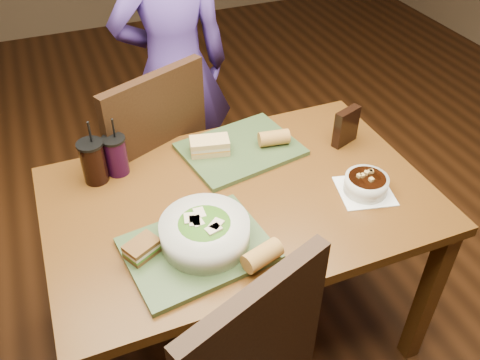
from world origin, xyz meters
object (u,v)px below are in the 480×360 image
(tray_far, at_px, (240,149))
(cup_cola, at_px, (93,162))
(chip_bag, at_px, (346,127))
(sandwich_near, at_px, (142,249))
(cup_berry, at_px, (116,155))
(sandwich_far, at_px, (210,146))
(baguette_far, at_px, (274,138))
(soup_bowl, at_px, (366,184))
(dining_table, at_px, (240,215))
(baguette_near, at_px, (262,255))
(salad_bowl, at_px, (205,231))
(chair_far, at_px, (157,162))
(tray_near, at_px, (198,249))
(diner, at_px, (174,70))

(tray_far, xyz_separation_m, cup_cola, (-0.54, 0.03, 0.07))
(chip_bag, bearing_deg, cup_cola, 152.06)
(sandwich_near, relative_size, cup_berry, 0.52)
(sandwich_far, relative_size, baguette_far, 1.36)
(soup_bowl, relative_size, cup_berry, 0.94)
(dining_table, relative_size, cup_berry, 5.70)
(baguette_far, bearing_deg, sandwich_far, 169.97)
(baguette_near, bearing_deg, salad_bowl, 131.85)
(chair_far, xyz_separation_m, tray_near, (-0.04, -0.71, 0.18))
(baguette_far, bearing_deg, cup_cola, 174.97)
(soup_bowl, bearing_deg, dining_table, 161.15)
(sandwich_near, xyz_separation_m, sandwich_far, (0.35, 0.41, 0.01))
(dining_table, xyz_separation_m, sandwich_near, (-0.37, -0.15, 0.13))
(tray_near, bearing_deg, soup_bowl, 4.54)
(soup_bowl, height_order, sandwich_near, soup_bowl)
(salad_bowl, relative_size, cup_berry, 1.18)
(tray_near, distance_m, sandwich_near, 0.17)
(baguette_far, bearing_deg, chip_bag, -14.26)
(baguette_near, bearing_deg, cup_berry, 116.37)
(soup_bowl, bearing_deg, salad_bowl, -176.44)
(dining_table, distance_m, chip_bag, 0.54)
(baguette_far, bearing_deg, tray_near, -137.49)
(diner, xyz_separation_m, baguette_far, (0.18, -0.74, 0.03))
(chair_far, relative_size, baguette_far, 9.02)
(diner, distance_m, sandwich_near, 1.18)
(cup_berry, distance_m, chip_bag, 0.86)
(sandwich_far, bearing_deg, cup_berry, 174.76)
(chair_far, relative_size, chip_bag, 7.05)
(cup_berry, bearing_deg, salad_bowl, -69.49)
(soup_bowl, xyz_separation_m, baguette_far, (-0.18, 0.35, 0.01))
(cup_cola, relative_size, chip_bag, 1.67)
(diner, bearing_deg, baguette_far, 106.25)
(baguette_near, distance_m, baguette_far, 0.60)
(sandwich_far, height_order, cup_cola, cup_cola)
(diner, bearing_deg, tray_near, 79.78)
(chair_far, distance_m, tray_far, 0.43)
(sandwich_far, height_order, baguette_far, same)
(diner, height_order, sandwich_near, diner)
(tray_near, xyz_separation_m, sandwich_far, (0.19, 0.44, 0.04))
(diner, height_order, tray_near, diner)
(dining_table, bearing_deg, baguette_far, 43.45)
(baguette_near, bearing_deg, baguette_far, 61.93)
(diner, xyz_separation_m, cup_cola, (-0.48, -0.68, 0.06))
(tray_far, xyz_separation_m, soup_bowl, (0.31, -0.38, 0.02))
(cup_cola, height_order, cup_berry, cup_cola)
(soup_bowl, bearing_deg, tray_far, 129.21)
(soup_bowl, bearing_deg, chip_bag, 73.14)
(tray_near, height_order, tray_far, same)
(sandwich_near, bearing_deg, tray_far, 40.08)
(sandwich_near, height_order, baguette_far, baguette_far)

